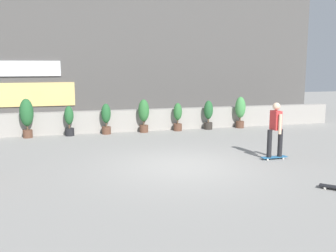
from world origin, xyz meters
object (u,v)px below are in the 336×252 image
(potted_plant_0, at_px, (27,115))
(potted_plant_3, at_px, (144,114))
(potted_plant_4, at_px, (178,116))
(potted_plant_6, at_px, (240,110))
(potted_plant_5, at_px, (208,114))
(potted_plant_2, at_px, (106,118))
(skater_mid_plaza, at_px, (275,128))
(potted_plant_1, at_px, (69,120))

(potted_plant_0, xyz_separation_m, potted_plant_3, (4.56, -0.00, -0.10))
(potted_plant_4, distance_m, potted_plant_6, 2.89)
(potted_plant_3, relative_size, potted_plant_5, 1.10)
(potted_plant_2, xyz_separation_m, potted_plant_6, (5.90, -0.00, 0.12))
(potted_plant_0, xyz_separation_m, potted_plant_4, (6.02, -0.00, -0.25))
(potted_plant_0, bearing_deg, skater_mid_plaza, -36.57)
(potted_plant_2, bearing_deg, skater_mid_plaza, -51.35)
(potted_plant_4, xyz_separation_m, potted_plant_6, (2.88, 0.00, 0.16))
(potted_plant_0, xyz_separation_m, potted_plant_2, (3.01, 0.00, -0.21))
(potted_plant_1, height_order, skater_mid_plaza, skater_mid_plaza)
(potted_plant_1, distance_m, potted_plant_2, 1.45)
(potted_plant_2, distance_m, potted_plant_3, 1.55)
(potted_plant_2, height_order, skater_mid_plaza, skater_mid_plaza)
(potted_plant_5, relative_size, potted_plant_6, 0.91)
(potted_plant_5, bearing_deg, potted_plant_1, -180.00)
(potted_plant_1, xyz_separation_m, skater_mid_plaza, (5.84, -5.49, 0.32))
(potted_plant_1, relative_size, potted_plant_3, 0.86)
(potted_plant_3, distance_m, skater_mid_plaza, 6.18)
(potted_plant_3, height_order, potted_plant_4, potted_plant_3)
(potted_plant_4, distance_m, potted_plant_5, 1.39)
(potted_plant_1, xyz_separation_m, potted_plant_6, (7.34, -0.00, 0.16))
(potted_plant_4, height_order, potted_plant_5, potted_plant_5)
(potted_plant_2, bearing_deg, potted_plant_6, -0.00)
(potted_plant_3, relative_size, skater_mid_plaza, 0.81)
(potted_plant_2, relative_size, potted_plant_3, 0.90)
(potted_plant_1, relative_size, skater_mid_plaza, 0.70)
(potted_plant_5, height_order, skater_mid_plaza, skater_mid_plaza)
(potted_plant_0, xyz_separation_m, potted_plant_5, (7.41, 0.00, -0.20))
(potted_plant_0, relative_size, skater_mid_plaza, 0.89)
(potted_plant_3, height_order, potted_plant_6, potted_plant_6)
(potted_plant_3, bearing_deg, potted_plant_6, 0.00)
(potted_plant_3, distance_m, potted_plant_6, 4.35)
(potted_plant_1, bearing_deg, potted_plant_4, -0.00)
(potted_plant_3, xyz_separation_m, potted_plant_4, (1.47, 0.00, -0.16))
(potted_plant_5, relative_size, skater_mid_plaza, 0.74)
(potted_plant_4, bearing_deg, potted_plant_6, 0.00)
(potted_plant_2, relative_size, skater_mid_plaza, 0.73)
(potted_plant_1, height_order, potted_plant_3, potted_plant_3)
(potted_plant_6, bearing_deg, potted_plant_1, 180.00)
(potted_plant_0, height_order, potted_plant_6, potted_plant_0)
(potted_plant_0, bearing_deg, potted_plant_5, 0.00)
(potted_plant_1, height_order, potted_plant_5, potted_plant_5)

